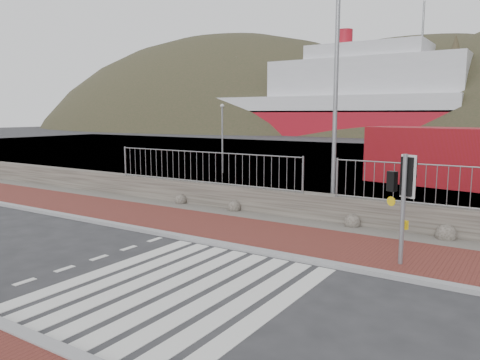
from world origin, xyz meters
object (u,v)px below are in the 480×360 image
Objects in this scene: ferry at (328,103)px; streetlight at (340,78)px; traffic_signal_far at (403,186)px; shipping_container at (440,156)px.

streetlight is (24.90, -59.83, -0.64)m from ferry.
ferry is at bearing -43.97° from traffic_signal_far.
shipping_container is at bearing 91.48° from streetlight.
traffic_signal_far is 14.35m from shipping_container.
traffic_signal_far is at bearing -42.53° from streetlight.
traffic_signal_far is at bearing -66.31° from ferry.
ferry is 56.51m from shipping_container.
traffic_signal_far is 0.39× the size of shipping_container.
shipping_container is (26.44, -49.79, -3.93)m from ferry.
traffic_signal_far is 0.32× the size of streetlight.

